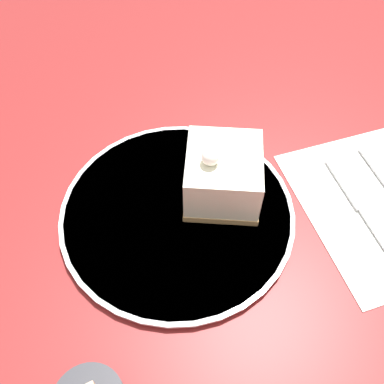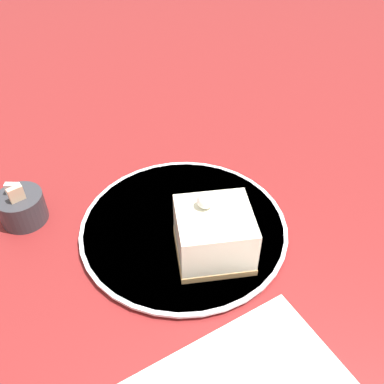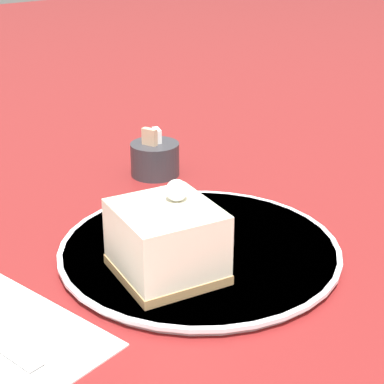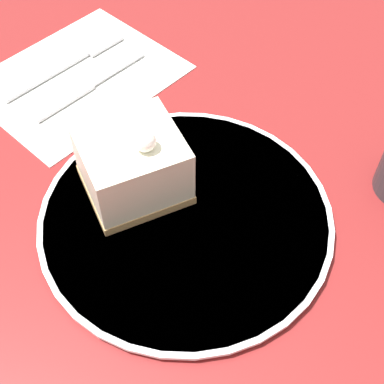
{
  "view_description": "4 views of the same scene",
  "coord_description": "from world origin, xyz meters",
  "views": [
    {
      "loc": [
        -0.02,
        0.3,
        0.44
      ],
      "look_at": [
        -0.06,
        0.02,
        0.05
      ],
      "focal_mm": 40.0,
      "sensor_mm": 36.0,
      "label": 1
    },
    {
      "loc": [
        -0.42,
        0.15,
        0.44
      ],
      "look_at": [
        -0.03,
        -0.0,
        0.06
      ],
      "focal_mm": 40.0,
      "sensor_mm": 36.0,
      "label": 2
    },
    {
      "loc": [
        -0.42,
        -0.41,
        0.32
      ],
      "look_at": [
        -0.03,
        0.03,
        0.06
      ],
      "focal_mm": 60.0,
      "sensor_mm": 36.0,
      "label": 3
    },
    {
      "loc": [
        0.2,
        -0.16,
        0.43
      ],
      "look_at": [
        -0.04,
        0.02,
        0.05
      ],
      "focal_mm": 50.0,
      "sensor_mm": 36.0,
      "label": 4
    }
  ],
  "objects": [
    {
      "name": "knife",
      "position": [
        -0.26,
        0.03,
        0.01
      ],
      "size": [
        0.04,
        0.17,
        0.0
      ],
      "rotation": [
        0.0,
        0.0,
        0.16
      ],
      "color": "silver",
      "rests_on": "napkin"
    },
    {
      "name": "napkin",
      "position": [
        -0.29,
        0.04,
        0.0
      ],
      "size": [
        0.22,
        0.26,
        0.0
      ],
      "rotation": [
        0.0,
        0.0,
        0.17
      ],
      "color": "white",
      "rests_on": "ground_plane"
    },
    {
      "name": "plate",
      "position": [
        -0.04,
        0.01,
        0.01
      ],
      "size": [
        0.29,
        0.29,
        0.01
      ],
      "color": "white",
      "rests_on": "ground_plane"
    },
    {
      "name": "cake_slice",
      "position": [
        -0.1,
        -0.01,
        0.04
      ],
      "size": [
        0.11,
        0.11,
        0.09
      ],
      "rotation": [
        0.0,
        0.0,
        -0.22
      ],
      "color": "#AD8451",
      "rests_on": "plate"
    },
    {
      "name": "ground_plane",
      "position": [
        0.0,
        0.0,
        0.0
      ],
      "size": [
        4.0,
        4.0,
        0.0
      ],
      "primitive_type": "plane",
      "color": "maroon"
    }
  ]
}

